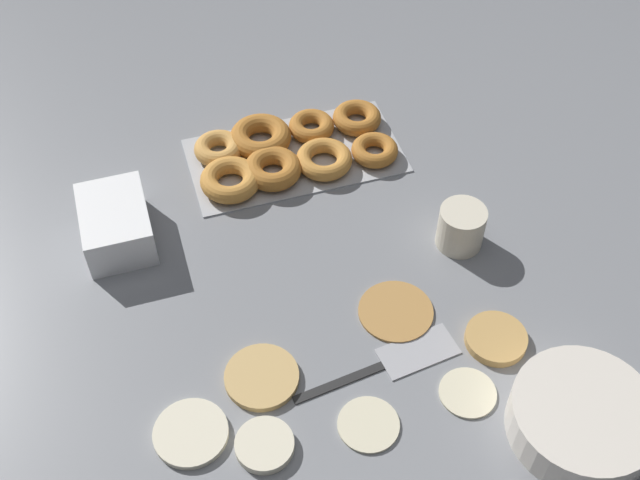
# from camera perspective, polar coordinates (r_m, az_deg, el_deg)

# --- Properties ---
(ground_plane) EXTENTS (3.00, 3.00, 0.00)m
(ground_plane) POSITION_cam_1_polar(r_m,az_deg,el_deg) (1.27, 0.45, -5.40)
(ground_plane) COLOR gray
(pancake_0) EXTENTS (0.11, 0.11, 0.01)m
(pancake_0) POSITION_cam_1_polar(r_m,az_deg,el_deg) (1.21, -4.17, -9.69)
(pancake_0) COLOR tan
(pancake_0) RESTS_ON ground_plane
(pancake_1) EXTENTS (0.09, 0.09, 0.01)m
(pancake_1) POSITION_cam_1_polar(r_m,az_deg,el_deg) (1.17, 3.50, -12.91)
(pancake_1) COLOR beige
(pancake_1) RESTS_ON ground_plane
(pancake_2) EXTENTS (0.08, 0.08, 0.01)m
(pancake_2) POSITION_cam_1_polar(r_m,az_deg,el_deg) (1.21, 10.47, -10.59)
(pancake_2) COLOR beige
(pancake_2) RESTS_ON ground_plane
(pancake_3) EXTENTS (0.12, 0.12, 0.01)m
(pancake_3) POSITION_cam_1_polar(r_m,az_deg,el_deg) (1.28, 5.42, -5.01)
(pancake_3) COLOR #B27F42
(pancake_3) RESTS_ON ground_plane
(pancake_4) EXTENTS (0.10, 0.10, 0.02)m
(pancake_4) POSITION_cam_1_polar(r_m,az_deg,el_deg) (1.27, 12.40, -6.87)
(pancake_4) COLOR tan
(pancake_4) RESTS_ON ground_plane
(pancake_5) EXTENTS (0.11, 0.11, 0.01)m
(pancake_5) POSITION_cam_1_polar(r_m,az_deg,el_deg) (1.17, -9.17, -13.41)
(pancake_5) COLOR beige
(pancake_5) RESTS_ON ground_plane
(pancake_6) EXTENTS (0.08, 0.08, 0.01)m
(pancake_6) POSITION_cam_1_polar(r_m,az_deg,el_deg) (1.15, -3.97, -14.34)
(pancake_6) COLOR beige
(pancake_6) RESTS_ON ground_plane
(donut_tray) EXTENTS (0.39, 0.21, 0.04)m
(donut_tray) POSITION_cam_1_polar(r_m,az_deg,el_deg) (1.50, -2.27, 6.36)
(donut_tray) COLOR #ADAFB5
(donut_tray) RESTS_ON ground_plane
(batter_bowl) EXTENTS (0.20, 0.20, 0.06)m
(batter_bowl) POSITION_cam_1_polar(r_m,az_deg,el_deg) (1.20, 18.10, -11.97)
(batter_bowl) COLOR silver
(batter_bowl) RESTS_ON ground_plane
(container_stack) EXTENTS (0.11, 0.16, 0.07)m
(container_stack) POSITION_cam_1_polar(r_m,az_deg,el_deg) (1.39, -14.30, 1.11)
(container_stack) COLOR white
(container_stack) RESTS_ON ground_plane
(paper_cup) EXTENTS (0.08, 0.08, 0.08)m
(paper_cup) POSITION_cam_1_polar(r_m,az_deg,el_deg) (1.36, 10.00, 0.90)
(paper_cup) COLOR beige
(paper_cup) RESTS_ON ground_plane
(spatula) EXTENTS (0.27, 0.07, 0.01)m
(spatula) POSITION_cam_1_polar(r_m,az_deg,el_deg) (1.23, 5.78, -8.33)
(spatula) COLOR black
(spatula) RESTS_ON ground_plane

